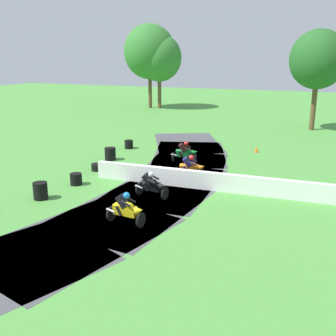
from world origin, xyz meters
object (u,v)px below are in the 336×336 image
object	(u,v)px
tire_stack_mid_b	(76,179)
tire_stack_extra_b	(129,144)
motorcycle_trailing_orange	(190,167)
motorcycle_chase_black	(152,185)
motorcycle_fourth_green	(185,152)
motorcycle_lead_yellow	(126,209)
tire_stack_mid_a	(40,191)
tire_stack_far	(97,167)
tire_stack_extra_a	(110,154)
traffic_cone	(256,149)

from	to	relation	value
tire_stack_mid_b	tire_stack_extra_b	size ratio (longest dim) A/B	1.01
motorcycle_trailing_orange	tire_stack_mid_b	bearing A→B (deg)	-148.51
motorcycle_chase_black	tire_stack_extra_b	size ratio (longest dim) A/B	2.83
tire_stack_extra_b	motorcycle_chase_black	bearing A→B (deg)	-56.82
motorcycle_fourth_green	tire_stack_mid_b	size ratio (longest dim) A/B	2.80
motorcycle_chase_black	tire_stack_mid_b	world-z (taller)	motorcycle_chase_black
motorcycle_fourth_green	motorcycle_chase_black	bearing A→B (deg)	-83.98
tire_stack_extra_b	motorcycle_lead_yellow	bearing A→B (deg)	-63.06
motorcycle_lead_yellow	motorcycle_fourth_green	size ratio (longest dim) A/B	1.00
tire_stack_mid_a	tire_stack_mid_b	world-z (taller)	tire_stack_mid_a
tire_stack_far	tire_stack_extra_a	bearing A→B (deg)	101.68
tire_stack_mid_a	motorcycle_trailing_orange	bearing A→B (deg)	45.66
tire_stack_extra_a	tire_stack_extra_b	size ratio (longest dim) A/B	1.33
tire_stack_mid_b	traffic_cone	size ratio (longest dim) A/B	1.38
tire_stack_extra_a	tire_stack_extra_b	world-z (taller)	tire_stack_extra_a
motorcycle_lead_yellow	motorcycle_trailing_orange	bearing A→B (deg)	86.92
motorcycle_trailing_orange	traffic_cone	xyz separation A→B (m)	(2.24, 7.50, -0.43)
motorcycle_chase_black	tire_stack_far	world-z (taller)	motorcycle_chase_black
motorcycle_chase_black	motorcycle_trailing_orange	distance (m)	3.57
motorcycle_trailing_orange	tire_stack_far	distance (m)	5.58
tire_stack_mid_a	tire_stack_extra_a	bearing A→B (deg)	94.62
motorcycle_lead_yellow	tire_stack_extra_a	xyz separation A→B (m)	(-5.68, 8.63, -0.26)
motorcycle_lead_yellow	traffic_cone	world-z (taller)	motorcycle_lead_yellow
traffic_cone	tire_stack_extra_b	bearing A→B (deg)	-165.70
motorcycle_fourth_green	tire_stack_mid_a	bearing A→B (deg)	-115.08
motorcycle_fourth_green	tire_stack_extra_a	bearing A→B (deg)	-166.20
tire_stack_mid_b	tire_stack_far	world-z (taller)	tire_stack_mid_b
motorcycle_fourth_green	tire_stack_mid_a	size ratio (longest dim) A/B	2.13
traffic_cone	tire_stack_mid_a	bearing A→B (deg)	-120.43
motorcycle_fourth_green	traffic_cone	bearing A→B (deg)	50.61
motorcycle_fourth_green	traffic_cone	distance (m)	5.74
motorcycle_trailing_orange	tire_stack_mid_a	distance (m)	7.78
tire_stack_mid_a	traffic_cone	world-z (taller)	tire_stack_mid_a
motorcycle_chase_black	traffic_cone	distance (m)	11.40
motorcycle_chase_black	tire_stack_extra_b	xyz separation A→B (m)	(-5.75, 8.79, -0.33)
motorcycle_trailing_orange	tire_stack_extra_b	size ratio (longest dim) A/B	2.83
tire_stack_far	tire_stack_mid_b	bearing A→B (deg)	-81.48
tire_stack_far	motorcycle_chase_black	bearing A→B (deg)	-32.17
tire_stack_far	tire_stack_extra_a	size ratio (longest dim) A/B	0.83
motorcycle_lead_yellow	tire_stack_mid_a	world-z (taller)	motorcycle_lead_yellow
motorcycle_trailing_orange	tire_stack_mid_b	world-z (taller)	motorcycle_trailing_orange
tire_stack_extra_a	motorcycle_trailing_orange	bearing A→B (deg)	-17.81
motorcycle_chase_black	motorcycle_trailing_orange	bearing A→B (deg)	78.78
motorcycle_trailing_orange	tire_stack_extra_a	xyz separation A→B (m)	(-6.04, 1.94, -0.25)
motorcycle_trailing_orange	tire_stack_extra_b	world-z (taller)	motorcycle_trailing_orange
motorcycle_fourth_green	tire_stack_extra_a	distance (m)	4.79
tire_stack_extra_b	traffic_cone	distance (m)	8.96
motorcycle_lead_yellow	tire_stack_far	world-z (taller)	motorcycle_lead_yellow
tire_stack_mid_b	tire_stack_extra_b	bearing A→B (deg)	98.80
motorcycle_lead_yellow	motorcycle_chase_black	distance (m)	3.20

